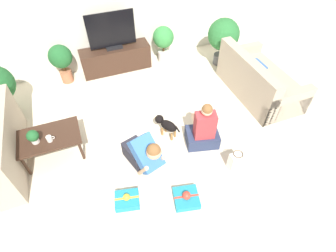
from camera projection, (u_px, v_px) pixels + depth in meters
The scene contains 17 objects.
ground_plane at pixel (152, 144), 4.40m from camera, with size 16.00×16.00×0.00m, color beige.
wall_back at pixel (106, 5), 5.14m from camera, with size 8.40×0.06×2.60m.
sofa_right at pixel (258, 81), 5.11m from camera, with size 0.94×1.74×0.85m.
coffee_table at pixel (49, 139), 3.96m from camera, with size 0.93×0.59×0.45m.
tv_console at pixel (116, 59), 5.71m from camera, with size 1.48×0.41×0.53m.
tv at pixel (112, 33), 5.27m from camera, with size 0.97×0.20×0.75m.
potted_plant_back_left at pixel (61, 59), 5.22m from camera, with size 0.46×0.46×0.82m.
potted_plant_back_right at pixel (163, 40), 5.76m from camera, with size 0.46×0.46×0.82m.
potted_plant_corner_right at pixel (223, 36), 5.59m from camera, with size 0.67×0.67×1.04m.
person_kneeling at pixel (144, 153), 3.82m from camera, with size 0.52×0.83×0.80m.
person_sitting at pixel (203, 130), 4.19m from camera, with size 0.60×0.56×0.89m.
dog at pixel (166, 124), 4.38m from camera, with size 0.33×0.45×0.36m.
gift_box_a at pixel (186, 198), 3.66m from camera, with size 0.41×0.41×0.18m.
gift_box_b at pixel (127, 200), 3.63m from camera, with size 0.38×0.34×0.19m.
gift_bag_a at pixel (236, 161), 3.97m from camera, with size 0.24×0.16×0.33m.
mug at pixel (49, 139), 3.83m from camera, with size 0.12×0.08×0.09m.
tabletop_plant at pixel (33, 137), 3.76m from camera, with size 0.17×0.17×0.22m.
Camera 1 is at (-0.76, -2.71, 3.41)m, focal length 28.00 mm.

